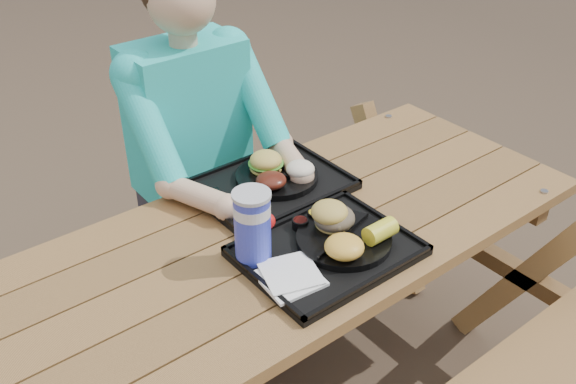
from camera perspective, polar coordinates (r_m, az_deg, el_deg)
picnic_table at (r=2.07m, az=0.00°, el=-11.83°), size 1.80×1.49×0.75m
tray_near at (r=1.73m, az=3.49°, el=-5.35°), size 0.45×0.35×0.02m
tray_far at (r=2.00m, az=-1.51°, el=0.52°), size 0.45×0.35×0.02m
plate_near at (r=1.75m, az=4.98°, el=-4.22°), size 0.26×0.26×0.02m
plate_far at (r=2.01m, az=-1.01°, el=1.40°), size 0.26×0.26×0.02m
napkin_stack at (r=1.62m, az=0.16°, el=-7.61°), size 0.16×0.16×0.02m
soda_cup at (r=1.64m, az=-3.17°, el=-3.19°), size 0.09×0.09×0.19m
condiment_bbq at (r=1.79m, az=1.10°, el=-2.83°), size 0.05×0.05×0.03m
condiment_mustard at (r=1.83m, az=2.45°, el=-2.14°), size 0.05×0.05×0.03m
sandwich at (r=1.75m, az=4.19°, el=-1.44°), size 0.11×0.11×0.11m
mac_cheese at (r=1.66m, az=5.03°, el=-4.86°), size 0.10×0.10×0.05m
corn_cob at (r=1.73m, az=8.21°, el=-3.46°), size 0.09×0.09×0.05m
cutlery_far at (r=1.92m, az=-5.84°, el=-0.77°), size 0.06×0.15×0.01m
burger at (r=2.01m, az=-1.99°, el=3.17°), size 0.10×0.10×0.09m
baked_beans at (r=1.93m, az=-1.51°, el=1.04°), size 0.09×0.09×0.04m
potato_salad at (r=1.98m, az=1.11°, el=2.05°), size 0.09×0.09×0.05m
diner at (r=2.30m, az=-8.20°, el=1.30°), size 0.48×0.84×1.28m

